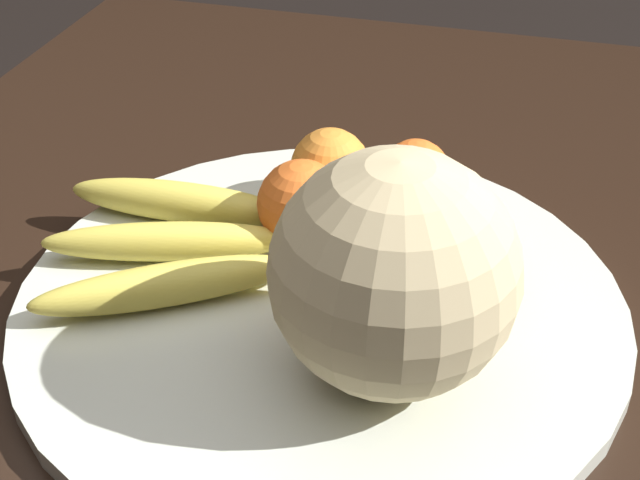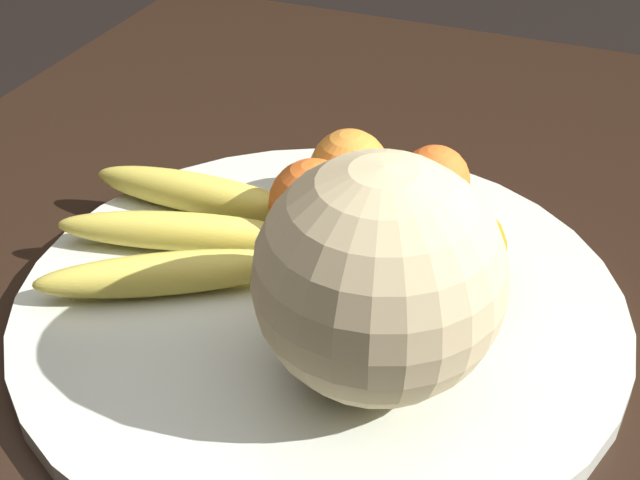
{
  "view_description": "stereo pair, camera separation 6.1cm",
  "coord_description": "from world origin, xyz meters",
  "px_view_note": "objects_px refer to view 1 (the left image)",
  "views": [
    {
      "loc": [
        -0.45,
        -0.14,
        1.18
      ],
      "look_at": [
        0.04,
        -0.01,
        0.83
      ],
      "focal_mm": 50.0,
      "sensor_mm": 36.0,
      "label": 1
    },
    {
      "loc": [
        -0.43,
        -0.2,
        1.18
      ],
      "look_at": [
        0.04,
        -0.01,
        0.83
      ],
      "focal_mm": 50.0,
      "sensor_mm": 36.0,
      "label": 2
    }
  ],
  "objects_px": {
    "orange_front_right": "(302,204)",
    "orange_mid_center": "(330,167)",
    "produce_tag": "(379,273)",
    "banana_bunch": "(175,240)",
    "kitchen_table": "(295,454)",
    "fruit_bowl": "(320,304)",
    "orange_back_left": "(451,241)",
    "melon": "(394,273)",
    "orange_front_left": "(415,174)"
  },
  "relations": [
    {
      "from": "melon",
      "to": "orange_front_right",
      "type": "distance_m",
      "value": 0.16
    },
    {
      "from": "fruit_bowl",
      "to": "banana_bunch",
      "type": "bearing_deg",
      "value": 81.97
    },
    {
      "from": "kitchen_table",
      "to": "fruit_bowl",
      "type": "bearing_deg",
      "value": -15.79
    },
    {
      "from": "melon",
      "to": "orange_mid_center",
      "type": "relative_size",
      "value": 2.37
    },
    {
      "from": "melon",
      "to": "orange_back_left",
      "type": "bearing_deg",
      "value": -12.49
    },
    {
      "from": "banana_bunch",
      "to": "orange_mid_center",
      "type": "height_order",
      "value": "orange_mid_center"
    },
    {
      "from": "fruit_bowl",
      "to": "orange_front_right",
      "type": "relative_size",
      "value": 6.37
    },
    {
      "from": "orange_front_left",
      "to": "kitchen_table",
      "type": "bearing_deg",
      "value": 163.62
    },
    {
      "from": "banana_bunch",
      "to": "produce_tag",
      "type": "distance_m",
      "value": 0.16
    },
    {
      "from": "orange_front_left",
      "to": "orange_front_right",
      "type": "height_order",
      "value": "orange_front_right"
    },
    {
      "from": "melon",
      "to": "orange_back_left",
      "type": "relative_size",
      "value": 2.15
    },
    {
      "from": "orange_mid_center",
      "to": "produce_tag",
      "type": "relative_size",
      "value": 0.69
    },
    {
      "from": "kitchen_table",
      "to": "banana_bunch",
      "type": "bearing_deg",
      "value": 63.97
    },
    {
      "from": "orange_front_left",
      "to": "orange_front_right",
      "type": "xyz_separation_m",
      "value": [
        -0.08,
        0.07,
        0.01
      ]
    },
    {
      "from": "fruit_bowl",
      "to": "orange_front_left",
      "type": "bearing_deg",
      "value": -16.53
    },
    {
      "from": "orange_front_right",
      "to": "produce_tag",
      "type": "xyz_separation_m",
      "value": [
        -0.03,
        -0.07,
        -0.03
      ]
    },
    {
      "from": "banana_bunch",
      "to": "orange_front_left",
      "type": "distance_m",
      "value": 0.2
    },
    {
      "from": "kitchen_table",
      "to": "melon",
      "type": "relative_size",
      "value": 7.96
    },
    {
      "from": "kitchen_table",
      "to": "fruit_bowl",
      "type": "distance_m",
      "value": 0.13
    },
    {
      "from": "fruit_bowl",
      "to": "orange_mid_center",
      "type": "relative_size",
      "value": 6.73
    },
    {
      "from": "banana_bunch",
      "to": "orange_mid_center",
      "type": "xyz_separation_m",
      "value": [
        0.11,
        -0.09,
        0.02
      ]
    },
    {
      "from": "kitchen_table",
      "to": "banana_bunch",
      "type": "distance_m",
      "value": 0.19
    },
    {
      "from": "orange_front_right",
      "to": "orange_back_left",
      "type": "height_order",
      "value": "orange_back_left"
    },
    {
      "from": "melon",
      "to": "orange_mid_center",
      "type": "xyz_separation_m",
      "value": [
        0.19,
        0.09,
        -0.04
      ]
    },
    {
      "from": "orange_front_right",
      "to": "orange_mid_center",
      "type": "distance_m",
      "value": 0.06
    },
    {
      "from": "produce_tag",
      "to": "orange_back_left",
      "type": "bearing_deg",
      "value": -114.07
    },
    {
      "from": "kitchen_table",
      "to": "orange_front_right",
      "type": "xyz_separation_m",
      "value": [
        0.1,
        0.02,
        0.16
      ]
    },
    {
      "from": "kitchen_table",
      "to": "produce_tag",
      "type": "height_order",
      "value": "produce_tag"
    },
    {
      "from": "orange_front_right",
      "to": "orange_mid_center",
      "type": "xyz_separation_m",
      "value": [
        0.06,
        -0.01,
        -0.0
      ]
    },
    {
      "from": "kitchen_table",
      "to": "orange_mid_center",
      "type": "bearing_deg",
      "value": 5.57
    },
    {
      "from": "fruit_bowl",
      "to": "orange_front_left",
      "type": "xyz_separation_m",
      "value": [
        0.14,
        -0.04,
        0.04
      ]
    },
    {
      "from": "melon",
      "to": "orange_mid_center",
      "type": "bearing_deg",
      "value": 25.5
    },
    {
      "from": "orange_front_left",
      "to": "orange_front_right",
      "type": "relative_size",
      "value": 0.83
    },
    {
      "from": "melon",
      "to": "orange_back_left",
      "type": "distance_m",
      "value": 0.11
    },
    {
      "from": "produce_tag",
      "to": "banana_bunch",
      "type": "bearing_deg",
      "value": 66.28
    },
    {
      "from": "melon",
      "to": "banana_bunch",
      "type": "bearing_deg",
      "value": 67.11
    },
    {
      "from": "orange_back_left",
      "to": "orange_front_left",
      "type": "bearing_deg",
      "value": 23.93
    },
    {
      "from": "banana_bunch",
      "to": "orange_front_left",
      "type": "relative_size",
      "value": 3.75
    },
    {
      "from": "banana_bunch",
      "to": "orange_mid_center",
      "type": "relative_size",
      "value": 3.3
    },
    {
      "from": "melon",
      "to": "orange_front_left",
      "type": "distance_m",
      "value": 0.21
    },
    {
      "from": "banana_bunch",
      "to": "fruit_bowl",
      "type": "bearing_deg",
      "value": 155.06
    },
    {
      "from": "melon",
      "to": "produce_tag",
      "type": "xyz_separation_m",
      "value": [
        0.1,
        0.03,
        -0.08
      ]
    },
    {
      "from": "orange_front_left",
      "to": "produce_tag",
      "type": "xyz_separation_m",
      "value": [
        -0.1,
        0.01,
        -0.03
      ]
    },
    {
      "from": "orange_mid_center",
      "to": "orange_back_left",
      "type": "relative_size",
      "value": 0.91
    },
    {
      "from": "kitchen_table",
      "to": "orange_mid_center",
      "type": "xyz_separation_m",
      "value": [
        0.16,
        0.02,
        0.16
      ]
    },
    {
      "from": "orange_back_left",
      "to": "banana_bunch",
      "type": "bearing_deg",
      "value": 97.48
    },
    {
      "from": "fruit_bowl",
      "to": "produce_tag",
      "type": "relative_size",
      "value": 4.62
    },
    {
      "from": "banana_bunch",
      "to": "melon",
      "type": "bearing_deg",
      "value": 140.19
    },
    {
      "from": "fruit_bowl",
      "to": "banana_bunch",
      "type": "height_order",
      "value": "banana_bunch"
    },
    {
      "from": "orange_front_right",
      "to": "produce_tag",
      "type": "distance_m",
      "value": 0.08
    }
  ]
}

